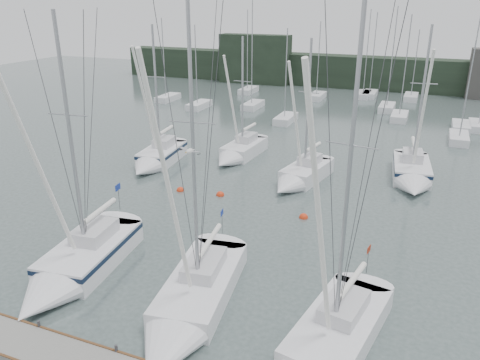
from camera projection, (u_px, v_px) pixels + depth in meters
name	position (u px, v px, depth m)	size (l,w,h in m)	color
ground	(206.00, 313.00, 21.69)	(160.00, 160.00, 0.00)	#445350
far_treeline	(377.00, 73.00, 74.29)	(90.00, 4.00, 5.00)	black
far_building_left	(255.00, 59.00, 79.05)	(12.00, 3.00, 8.00)	black
mast_forest	(391.00, 113.00, 57.29)	(56.94, 27.44, 14.79)	white
sailboat_near_left	(73.00, 269.00, 24.05)	(4.10, 9.65, 14.23)	white
sailboat_near_center	(186.00, 312.00, 20.91)	(4.31, 10.58, 14.97)	white
sailboat_near_right	(320.00, 357.00, 18.28)	(4.32, 9.64, 14.87)	white
sailboat_mid_a	(156.00, 159.00, 40.48)	(3.46, 7.91, 12.53)	white
sailboat_mid_b	(237.00, 153.00, 42.20)	(3.01, 7.67, 11.42)	white
sailboat_mid_c	(299.00, 177.00, 36.46)	(3.79, 7.61, 11.72)	white
sailboat_mid_d	(412.00, 175.00, 36.70)	(3.60, 8.29, 12.79)	white
buoy_a	(220.00, 195.00, 34.62)	(0.60, 0.60, 0.60)	red
buoy_b	(304.00, 218.00, 31.08)	(0.60, 0.60, 0.60)	red
buoy_c	(180.00, 191.00, 35.45)	(0.58, 0.58, 0.58)	red
seagull	(190.00, 151.00, 17.60)	(0.94, 0.45, 0.19)	silver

